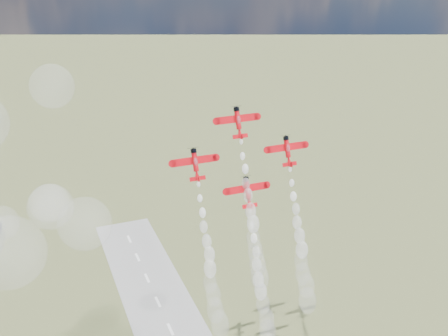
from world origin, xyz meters
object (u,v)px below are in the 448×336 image
at_px(plane_left, 195,164).
at_px(plane_slot, 248,191).
at_px(plane_right, 287,150).
at_px(plane_lead, 238,122).

xyz_separation_m(plane_left, plane_slot, (14.88, -3.86, -9.67)).
relative_size(plane_right, plane_slot, 1.00).
relative_size(plane_lead, plane_left, 1.00).
distance_m(plane_left, plane_slot, 18.17).
relative_size(plane_lead, plane_slot, 1.00).
distance_m(plane_lead, plane_left, 18.17).
distance_m(plane_right, plane_slot, 18.17).
bearing_deg(plane_slot, plane_lead, 90.00).
distance_m(plane_lead, plane_right, 18.17).
bearing_deg(plane_lead, plane_slot, -90.00).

